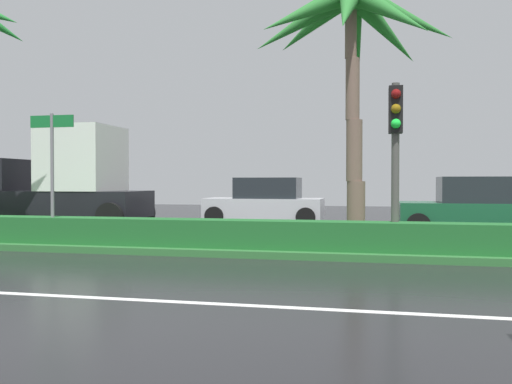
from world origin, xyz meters
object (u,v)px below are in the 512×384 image
Objects in this scene: street_name_sign at (52,160)px; traffic_signal_median_right at (395,135)px; car_in_traffic_second at (476,207)px; palm_tree_centre_left at (350,28)px; box_truck_lead at (57,182)px; car_in_traffic_leading at (265,202)px.

traffic_signal_median_right is at bearing 2.01° from street_name_sign.
street_name_sign reaches higher than car_in_traffic_second.
box_truck_lead is (-10.15, 3.86, -3.63)m from palm_tree_centre_left.
car_in_traffic_leading and car_in_traffic_second have the same top height.
car_in_traffic_leading is (-4.32, 7.98, -1.70)m from traffic_signal_median_right.
box_truck_lead is 13.68m from car_in_traffic_second.
car_in_traffic_second is (3.51, 3.98, -4.35)m from palm_tree_centre_left.
street_name_sign is 9.00m from car_in_traffic_leading.
car_in_traffic_second is (10.23, 5.65, -1.25)m from street_name_sign.
palm_tree_centre_left is at bearing 125.23° from traffic_signal_median_right.
car_in_traffic_leading is at bearing -20.82° from car_in_traffic_second.
traffic_signal_median_right is 0.54× the size of box_truck_lead.
car_in_traffic_second is at bearing -179.47° from box_truck_lead.
street_name_sign is 0.47× the size of box_truck_lead.
palm_tree_centre_left is at bearing 116.87° from car_in_traffic_leading.
box_truck_lead reaches higher than car_in_traffic_second.
traffic_signal_median_right is at bearing 154.77° from box_truck_lead.
street_name_sign is (-7.70, -0.27, -0.45)m from traffic_signal_median_right.
box_truck_lead reaches higher than car_in_traffic_leading.
palm_tree_centre_left reaches higher than street_name_sign.
traffic_signal_median_right is 6.18m from car_in_traffic_second.
car_in_traffic_second is (6.84, -2.60, 0.00)m from car_in_traffic_leading.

